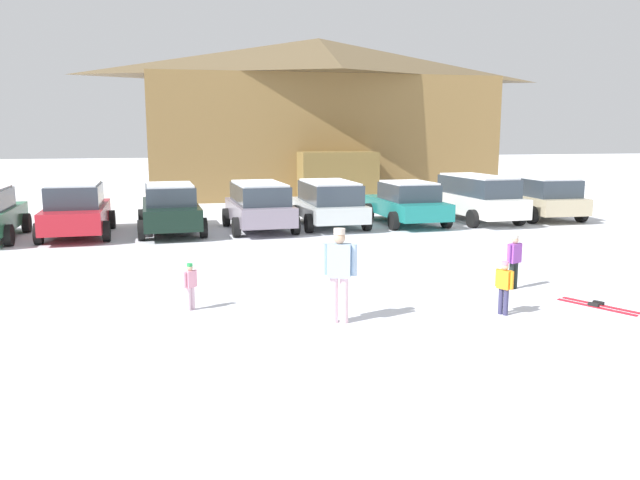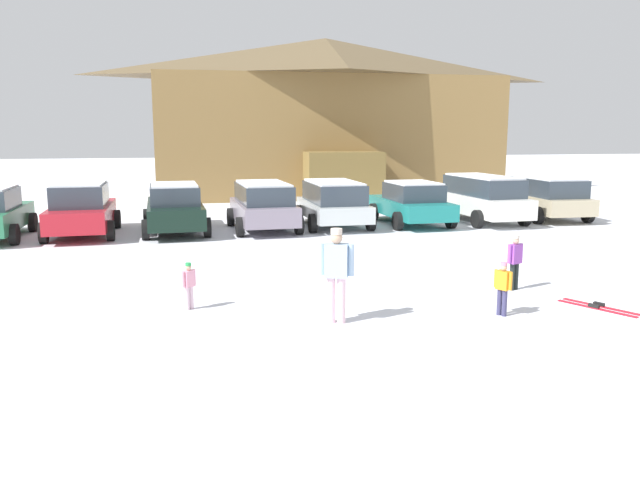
{
  "view_description": "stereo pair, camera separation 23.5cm",
  "coord_description": "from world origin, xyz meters",
  "px_view_note": "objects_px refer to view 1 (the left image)",
  "views": [
    {
      "loc": [
        -4.05,
        -6.13,
        3.27
      ],
      "look_at": [
        -0.92,
        6.84,
        0.98
      ],
      "focal_mm": 35.0,
      "sensor_mm": 36.0,
      "label": 1
    },
    {
      "loc": [
        -3.82,
        -6.18,
        3.27
      ],
      "look_at": [
        -0.92,
        6.84,
        0.98
      ],
      "focal_mm": 35.0,
      "sensor_mm": 36.0,
      "label": 2
    }
  ],
  "objects_px": {
    "parked_silver_wagon": "(329,202)",
    "ski_lodge": "(319,117)",
    "skier_adult_in_blue_parka": "(339,270)",
    "parked_red_sedan": "(77,210)",
    "parked_grey_wagon": "(259,205)",
    "parked_beige_suv": "(540,196)",
    "skier_child_in_orange_jacket": "(504,285)",
    "parked_teal_hatchback": "(407,202)",
    "pair_of_skis": "(598,306)",
    "skier_child_in_purple_jacket": "(514,259)",
    "parked_black_sedan": "(170,208)",
    "skier_child_in_pink_snowsuit": "(190,284)",
    "parked_white_suv": "(476,197)"
  },
  "relations": [
    {
      "from": "parked_black_sedan",
      "to": "skier_adult_in_blue_parka",
      "type": "xyz_separation_m",
      "value": [
        2.8,
        -10.96,
        0.11
      ]
    },
    {
      "from": "parked_black_sedan",
      "to": "pair_of_skis",
      "type": "xyz_separation_m",
      "value": [
        7.88,
        -11.14,
        -0.81
      ]
    },
    {
      "from": "ski_lodge",
      "to": "parked_white_suv",
      "type": "bearing_deg",
      "value": -74.68
    },
    {
      "from": "parked_black_sedan",
      "to": "parked_grey_wagon",
      "type": "height_order",
      "value": "same"
    },
    {
      "from": "parked_black_sedan",
      "to": "skier_child_in_purple_jacket",
      "type": "xyz_separation_m",
      "value": [
        7.03,
        -9.52,
        -0.17
      ]
    },
    {
      "from": "ski_lodge",
      "to": "skier_child_in_purple_jacket",
      "type": "bearing_deg",
      "value": -92.31
    },
    {
      "from": "parked_silver_wagon",
      "to": "ski_lodge",
      "type": "bearing_deg",
      "value": 78.3
    },
    {
      "from": "ski_lodge",
      "to": "parked_silver_wagon",
      "type": "bearing_deg",
      "value": -101.7
    },
    {
      "from": "parked_red_sedan",
      "to": "parked_white_suv",
      "type": "bearing_deg",
      "value": 0.58
    },
    {
      "from": "skier_child_in_pink_snowsuit",
      "to": "parked_white_suv",
      "type": "bearing_deg",
      "value": 41.68
    },
    {
      "from": "ski_lodge",
      "to": "parked_beige_suv",
      "type": "distance_m",
      "value": 13.5
    },
    {
      "from": "parked_white_suv",
      "to": "pair_of_skis",
      "type": "height_order",
      "value": "parked_white_suv"
    },
    {
      "from": "parked_red_sedan",
      "to": "skier_child_in_purple_jacket",
      "type": "relative_size",
      "value": 3.77
    },
    {
      "from": "parked_grey_wagon",
      "to": "parked_silver_wagon",
      "type": "distance_m",
      "value": 2.55
    },
    {
      "from": "parked_grey_wagon",
      "to": "pair_of_skis",
      "type": "distance_m",
      "value": 12.03
    },
    {
      "from": "skier_adult_in_blue_parka",
      "to": "parked_silver_wagon",
      "type": "bearing_deg",
      "value": 76.51
    },
    {
      "from": "skier_adult_in_blue_parka",
      "to": "skier_child_in_orange_jacket",
      "type": "height_order",
      "value": "skier_adult_in_blue_parka"
    },
    {
      "from": "parked_teal_hatchback",
      "to": "pair_of_skis",
      "type": "bearing_deg",
      "value": -92.35
    },
    {
      "from": "skier_child_in_pink_snowsuit",
      "to": "skier_child_in_orange_jacket",
      "type": "distance_m",
      "value": 5.77
    },
    {
      "from": "parked_black_sedan",
      "to": "skier_child_in_purple_jacket",
      "type": "relative_size",
      "value": 3.99
    },
    {
      "from": "parked_teal_hatchback",
      "to": "skier_child_in_purple_jacket",
      "type": "xyz_separation_m",
      "value": [
        -1.31,
        -9.52,
        -0.13
      ]
    },
    {
      "from": "parked_red_sedan",
      "to": "pair_of_skis",
      "type": "height_order",
      "value": "parked_red_sedan"
    },
    {
      "from": "skier_child_in_purple_jacket",
      "to": "skier_adult_in_blue_parka",
      "type": "distance_m",
      "value": 4.47
    },
    {
      "from": "parked_red_sedan",
      "to": "skier_adult_in_blue_parka",
      "type": "xyz_separation_m",
      "value": [
        5.72,
        -10.88,
        0.08
      ]
    },
    {
      "from": "skier_adult_in_blue_parka",
      "to": "parked_red_sedan",
      "type": "bearing_deg",
      "value": 117.71
    },
    {
      "from": "parked_grey_wagon",
      "to": "parked_red_sedan",
      "type": "bearing_deg",
      "value": 178.64
    },
    {
      "from": "ski_lodge",
      "to": "parked_grey_wagon",
      "type": "height_order",
      "value": "ski_lodge"
    },
    {
      "from": "parked_black_sedan",
      "to": "skier_child_in_pink_snowsuit",
      "type": "relative_size",
      "value": 5.2
    },
    {
      "from": "parked_teal_hatchback",
      "to": "pair_of_skis",
      "type": "distance_m",
      "value": 11.17
    },
    {
      "from": "skier_child_in_purple_jacket",
      "to": "pair_of_skis",
      "type": "xyz_separation_m",
      "value": [
        0.86,
        -1.62,
        -0.64
      ]
    },
    {
      "from": "ski_lodge",
      "to": "parked_black_sedan",
      "type": "relative_size",
      "value": 3.93
    },
    {
      "from": "parked_white_suv",
      "to": "skier_child_in_pink_snowsuit",
      "type": "relative_size",
      "value": 5.33
    },
    {
      "from": "parked_teal_hatchback",
      "to": "skier_child_in_pink_snowsuit",
      "type": "distance_m",
      "value": 12.47
    },
    {
      "from": "parked_silver_wagon",
      "to": "parked_teal_hatchback",
      "type": "relative_size",
      "value": 0.97
    },
    {
      "from": "skier_child_in_pink_snowsuit",
      "to": "skier_child_in_orange_jacket",
      "type": "height_order",
      "value": "skier_child_in_orange_jacket"
    },
    {
      "from": "parked_red_sedan",
      "to": "parked_beige_suv",
      "type": "height_order",
      "value": "parked_red_sedan"
    },
    {
      "from": "parked_silver_wagon",
      "to": "pair_of_skis",
      "type": "relative_size",
      "value": 2.74
    },
    {
      "from": "parked_red_sedan",
      "to": "skier_child_in_pink_snowsuit",
      "type": "xyz_separation_m",
      "value": [
        3.23,
        -9.48,
        -0.35
      ]
    },
    {
      "from": "parked_beige_suv",
      "to": "skier_child_in_orange_jacket",
      "type": "xyz_separation_m",
      "value": [
        -8.05,
        -11.4,
        -0.32
      ]
    },
    {
      "from": "parked_teal_hatchback",
      "to": "skier_child_in_pink_snowsuit",
      "type": "bearing_deg",
      "value": -130.05
    },
    {
      "from": "parked_teal_hatchback",
      "to": "pair_of_skis",
      "type": "relative_size",
      "value": 2.82
    },
    {
      "from": "parked_white_suv",
      "to": "pair_of_skis",
      "type": "relative_size",
      "value": 3.19
    },
    {
      "from": "parked_teal_hatchback",
      "to": "pair_of_skis",
      "type": "height_order",
      "value": "parked_teal_hatchback"
    },
    {
      "from": "parked_teal_hatchback",
      "to": "skier_child_in_orange_jacket",
      "type": "relative_size",
      "value": 4.25
    },
    {
      "from": "parked_black_sedan",
      "to": "parked_beige_suv",
      "type": "bearing_deg",
      "value": 0.86
    },
    {
      "from": "ski_lodge",
      "to": "skier_child_in_pink_snowsuit",
      "type": "xyz_separation_m",
      "value": [
        -7.57,
        -21.4,
        -3.62
      ]
    },
    {
      "from": "ski_lodge",
      "to": "parked_red_sedan",
      "type": "relative_size",
      "value": 4.15
    },
    {
      "from": "ski_lodge",
      "to": "parked_grey_wagon",
      "type": "relative_size",
      "value": 4.47
    },
    {
      "from": "parked_silver_wagon",
      "to": "parked_white_suv",
      "type": "relative_size",
      "value": 0.86
    },
    {
      "from": "parked_grey_wagon",
      "to": "pair_of_skis",
      "type": "bearing_deg",
      "value": -65.61
    }
  ]
}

